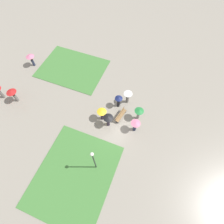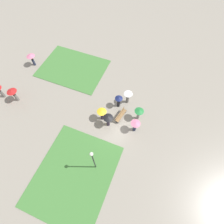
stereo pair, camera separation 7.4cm
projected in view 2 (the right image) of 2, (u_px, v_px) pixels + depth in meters
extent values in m
plane|color=gray|center=(116.00, 126.00, 20.22)|extent=(90.00, 90.00, 0.00)
cube|color=#427A38|center=(74.00, 175.00, 17.46)|extent=(9.01, 7.40, 0.06)
cube|color=#427A38|center=(73.00, 68.00, 24.84)|extent=(6.73, 8.98, 0.06)
cube|color=brown|center=(121.00, 115.00, 20.47)|extent=(1.97, 0.78, 0.05)
cube|color=brown|center=(120.00, 114.00, 20.31)|extent=(1.90, 0.42, 0.45)
cube|color=#383D42|center=(117.00, 122.00, 20.30)|extent=(0.15, 0.39, 0.40)
cube|color=#383D42|center=(125.00, 111.00, 21.03)|extent=(0.15, 0.39, 0.40)
cylinder|color=#2D2D30|center=(94.00, 162.00, 16.03)|extent=(0.12, 0.12, 4.31)
sphere|color=white|center=(91.00, 154.00, 14.04)|extent=(0.32, 0.32, 0.32)
cylinder|color=black|center=(118.00, 103.00, 21.22)|extent=(0.48, 0.48, 1.03)
sphere|color=brown|center=(119.00, 101.00, 20.69)|extent=(0.21, 0.21, 0.21)
cylinder|color=#4C4C4F|center=(119.00, 99.00, 20.45)|extent=(0.02, 0.02, 0.35)
cone|color=navy|center=(119.00, 98.00, 20.19)|extent=(0.91, 0.91, 0.25)
cylinder|color=slate|center=(127.00, 99.00, 21.47)|extent=(0.44, 0.44, 1.14)
sphere|color=#997051|center=(128.00, 96.00, 20.88)|extent=(0.21, 0.21, 0.21)
cylinder|color=#4C4C4F|center=(128.00, 95.00, 20.64)|extent=(0.02, 0.02, 0.35)
cone|color=white|center=(128.00, 93.00, 20.41)|extent=(1.05, 1.05, 0.19)
cylinder|color=#2D2333|center=(102.00, 116.00, 20.33)|extent=(0.46, 0.46, 1.00)
sphere|color=#997051|center=(102.00, 114.00, 19.80)|extent=(0.23, 0.23, 0.23)
cylinder|color=#4C4C4F|center=(102.00, 112.00, 19.55)|extent=(0.02, 0.02, 0.35)
cone|color=gold|center=(102.00, 111.00, 19.32)|extent=(1.08, 1.08, 0.19)
cylinder|color=#2D2333|center=(108.00, 122.00, 19.89)|extent=(0.41, 0.41, 1.07)
sphere|color=tan|center=(108.00, 120.00, 19.33)|extent=(0.22, 0.22, 0.22)
cylinder|color=#4C4C4F|center=(108.00, 119.00, 19.08)|extent=(0.02, 0.02, 0.35)
cone|color=black|center=(108.00, 117.00, 18.82)|extent=(1.10, 1.10, 0.27)
cylinder|color=#282D47|center=(135.00, 128.00, 19.58)|extent=(0.49, 0.49, 1.02)
sphere|color=tan|center=(135.00, 125.00, 19.04)|extent=(0.22, 0.22, 0.22)
cylinder|color=#4C4C4F|center=(135.00, 124.00, 18.80)|extent=(0.02, 0.02, 0.35)
cone|color=pink|center=(136.00, 123.00, 18.55)|extent=(1.04, 1.04, 0.22)
cylinder|color=slate|center=(138.00, 116.00, 20.33)|extent=(0.45, 0.45, 1.05)
sphere|color=brown|center=(139.00, 113.00, 19.79)|extent=(0.20, 0.20, 0.20)
cylinder|color=#4C4C4F|center=(139.00, 112.00, 19.55)|extent=(0.02, 0.02, 0.35)
cone|color=#237A38|center=(139.00, 111.00, 19.32)|extent=(1.05, 1.05, 0.19)
cylinder|color=slate|center=(2.00, 94.00, 21.90)|extent=(0.48, 0.48, 1.10)
cylinder|color=slate|center=(16.00, 97.00, 21.63)|extent=(0.48, 0.48, 1.13)
sphere|color=brown|center=(14.00, 94.00, 21.04)|extent=(0.23, 0.23, 0.23)
cylinder|color=#4C4C4F|center=(12.00, 93.00, 20.79)|extent=(0.02, 0.02, 0.35)
cone|color=red|center=(11.00, 91.00, 20.56)|extent=(1.17, 1.17, 0.20)
cylinder|color=#282D47|center=(34.00, 62.00, 24.78)|extent=(0.41, 0.41, 1.01)
sphere|color=brown|center=(32.00, 59.00, 24.25)|extent=(0.23, 0.23, 0.23)
cylinder|color=#4C4C4F|center=(31.00, 57.00, 24.00)|extent=(0.02, 0.02, 0.35)
cone|color=pink|center=(30.00, 56.00, 23.75)|extent=(1.13, 1.13, 0.23)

